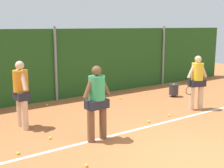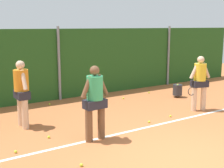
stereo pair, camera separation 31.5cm
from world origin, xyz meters
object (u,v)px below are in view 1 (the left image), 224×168
object	(u,v)px
tennis_ball_2	(120,98)
player_midcourt	(197,80)
tennis_ball_8	(50,138)
tennis_ball_4	(169,115)
ball_hopper	(174,89)
tennis_ball_9	(89,106)
tennis_ball_10	(145,92)
player_backcourt_far	(21,91)
tennis_ball_1	(18,153)
tennis_ball_12	(86,165)
tennis_ball_7	(149,121)
player_foreground_near	(97,99)
tennis_ball_0	(47,105)

from	to	relation	value
tennis_ball_2	player_midcourt	bearing A→B (deg)	-65.60
tennis_ball_8	tennis_ball_4	bearing A→B (deg)	-5.18
ball_hopper	tennis_ball_9	distance (m)	3.56
tennis_ball_10	player_backcourt_far	bearing A→B (deg)	-166.26
player_backcourt_far	tennis_ball_2	world-z (taller)	player_backcourt_far
tennis_ball_1	tennis_ball_8	bearing A→B (deg)	25.60
tennis_ball_2	tennis_ball_10	distance (m)	1.48
tennis_ball_4	tennis_ball_8	size ratio (longest dim) A/B	1.00
ball_hopper	tennis_ball_2	world-z (taller)	ball_hopper
tennis_ball_1	tennis_ball_12	world-z (taller)	same
tennis_ball_10	tennis_ball_1	bearing A→B (deg)	-154.37
player_backcourt_far	ball_hopper	size ratio (longest dim) A/B	3.58
tennis_ball_7	tennis_ball_1	bearing A→B (deg)	-179.60
tennis_ball_7	tennis_ball_9	xyz separation A→B (m)	(-0.51, 2.48, 0.00)
tennis_ball_10	tennis_ball_12	size ratio (longest dim) A/B	1.00
player_midcourt	ball_hopper	bearing A→B (deg)	-97.91
player_foreground_near	player_midcourt	xyz separation A→B (m)	(4.18, 0.45, -0.03)
player_backcourt_far	tennis_ball_1	xyz separation A→B (m)	(-0.69, -1.66, -1.00)
tennis_ball_10	tennis_ball_2	bearing A→B (deg)	-170.71
tennis_ball_7	tennis_ball_10	bearing A→B (deg)	50.20
player_backcourt_far	tennis_ball_10	size ratio (longest dim) A/B	27.87
ball_hopper	tennis_ball_2	xyz separation A→B (m)	(-1.94, 0.89, -0.26)
player_backcourt_far	tennis_ball_8	bearing A→B (deg)	10.62
tennis_ball_9	tennis_ball_12	world-z (taller)	same
tennis_ball_1	ball_hopper	bearing A→B (deg)	15.60
tennis_ball_10	tennis_ball_8	bearing A→B (deg)	-154.36
player_foreground_near	tennis_ball_1	distance (m)	2.13
ball_hopper	tennis_ball_8	size ratio (longest dim) A/B	7.78
tennis_ball_1	tennis_ball_10	xyz separation A→B (m)	(6.32, 3.03, 0.00)
tennis_ball_8	tennis_ball_10	distance (m)	5.96
tennis_ball_2	tennis_ball_7	world-z (taller)	same
player_midcourt	player_foreground_near	bearing A→B (deg)	22.23
tennis_ball_8	tennis_ball_12	distance (m)	1.82
tennis_ball_9	player_foreground_near	bearing A→B (deg)	-117.55
tennis_ball_9	tennis_ball_2	bearing A→B (deg)	10.59
tennis_ball_1	player_backcourt_far	bearing A→B (deg)	67.38
player_foreground_near	tennis_ball_10	xyz separation A→B (m)	(4.46, 3.30, -1.00)
player_midcourt	tennis_ball_8	size ratio (longest dim) A/B	27.12
tennis_ball_10	tennis_ball_12	distance (m)	6.97
tennis_ball_8	tennis_ball_9	size ratio (longest dim) A/B	1.00
player_foreground_near	tennis_ball_10	size ratio (longest dim) A/B	27.75
tennis_ball_0	tennis_ball_12	distance (m)	5.01
tennis_ball_12	tennis_ball_0	bearing A→B (deg)	75.37
ball_hopper	tennis_ball_1	xyz separation A→B (m)	(-6.80, -1.90, -0.26)
tennis_ball_8	tennis_ball_9	bearing A→B (deg)	40.96
player_midcourt	tennis_ball_2	bearing A→B (deg)	-49.56
tennis_ball_1	tennis_ball_8	xyz separation A→B (m)	(0.95, 0.45, 0.00)
player_backcourt_far	tennis_ball_8	distance (m)	1.59
tennis_ball_1	tennis_ball_9	distance (m)	4.15
tennis_ball_12	player_foreground_near	bearing A→B (deg)	48.95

